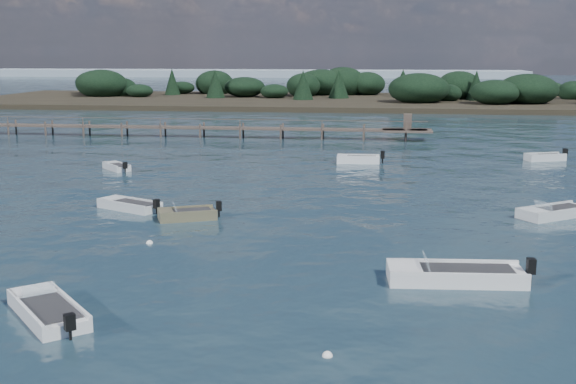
# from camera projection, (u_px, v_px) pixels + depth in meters

# --- Properties ---
(ground) EXTENTS (400.00, 400.00, 0.00)m
(ground) POSITION_uv_depth(u_px,v_px,m) (370.00, 128.00, 85.92)
(ground) COLOR #152731
(ground) RESTS_ON ground
(tender_far_grey) EXTENTS (2.79, 2.85, 1.02)m
(tender_far_grey) POSITION_uv_depth(u_px,v_px,m) (117.00, 168.00, 55.33)
(tender_far_grey) COLOR silver
(tender_far_grey) RESTS_ON ground
(dinghy_extra_b) EXTENTS (3.51, 2.65, 1.18)m
(dinghy_extra_b) POSITION_uv_depth(u_px,v_px,m) (187.00, 216.00, 39.14)
(dinghy_extra_b) COLOR #726B4C
(dinghy_extra_b) RESTS_ON ground
(tender_far_white) EXTENTS (3.84, 1.44, 1.32)m
(tender_far_white) POSITION_uv_depth(u_px,v_px,m) (358.00, 161.00, 58.69)
(tender_far_white) COLOR silver
(tender_far_white) RESTS_ON ground
(dinghy_mid_grey) EXTENTS (4.16, 3.07, 1.07)m
(dinghy_mid_grey) POSITION_uv_depth(u_px,v_px,m) (130.00, 207.00, 41.53)
(dinghy_mid_grey) COLOR silver
(dinghy_mid_grey) RESTS_ON ground
(dinghy_mid_white_b) EXTENTS (4.54, 3.91, 1.18)m
(dinghy_mid_white_b) POSITION_uv_depth(u_px,v_px,m) (555.00, 214.00, 39.68)
(dinghy_mid_white_b) COLOR silver
(dinghy_mid_white_b) RESTS_ON ground
(tender_far_grey_b) EXTENTS (3.67, 2.26, 1.24)m
(tender_far_grey_b) POSITION_uv_depth(u_px,v_px,m) (545.00, 159.00, 60.01)
(tender_far_grey_b) COLOR silver
(tender_far_grey_b) RESTS_ON ground
(dinghy_near_olive) EXTENTS (4.13, 4.35, 1.15)m
(dinghy_near_olive) POSITION_uv_depth(u_px,v_px,m) (48.00, 313.00, 24.68)
(dinghy_near_olive) COLOR silver
(dinghy_near_olive) RESTS_ON ground
(dinghy_mid_white_a) EXTENTS (5.78, 2.36, 1.34)m
(dinghy_mid_white_a) POSITION_uv_depth(u_px,v_px,m) (455.00, 277.00, 28.47)
(dinghy_mid_white_a) COLOR silver
(dinghy_mid_white_a) RESTS_ON ground
(buoy_a) EXTENTS (0.32, 0.32, 0.32)m
(buoy_a) POSITION_uv_depth(u_px,v_px,m) (327.00, 356.00, 21.53)
(buoy_a) COLOR white
(buoy_a) RESTS_ON ground
(buoy_c) EXTENTS (0.32, 0.32, 0.32)m
(buoy_c) POSITION_uv_depth(u_px,v_px,m) (150.00, 243.00, 34.18)
(buoy_c) COLOR white
(buoy_c) RESTS_ON ground
(jetty) EXTENTS (64.50, 3.20, 3.40)m
(jetty) POSITION_uv_depth(u_px,v_px,m) (163.00, 127.00, 76.78)
(jetty) COLOR #4E4139
(jetty) RESTS_ON ground
(far_headland) EXTENTS (190.00, 40.00, 5.80)m
(far_headland) POSITION_uv_depth(u_px,v_px,m) (523.00, 93.00, 121.32)
(far_headland) COLOR black
(far_headland) RESTS_ON ground
(distant_haze) EXTENTS (280.00, 20.00, 2.40)m
(distant_haze) POSITION_uv_depth(u_px,v_px,m) (130.00, 76.00, 262.70)
(distant_haze) COLOR #8495A4
(distant_haze) RESTS_ON ground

